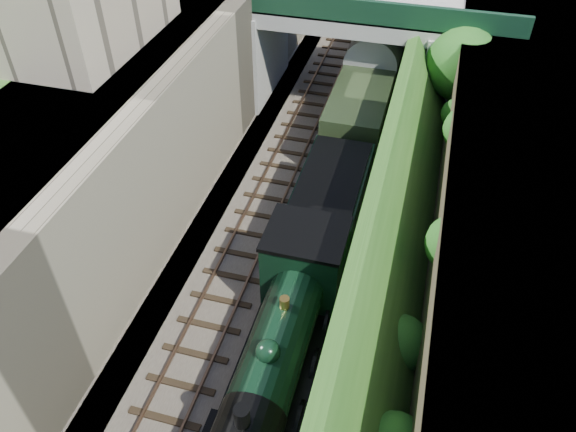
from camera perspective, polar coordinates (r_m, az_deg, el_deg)
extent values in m
cube|color=#473F38|center=(31.38, 4.99, 8.07)|extent=(10.00, 90.00, 0.20)
cube|color=#756B56|center=(30.95, -4.99, 14.84)|extent=(1.00, 90.00, 7.00)
cube|color=#262628|center=(32.23, -11.08, 15.37)|extent=(6.00, 90.00, 7.00)
cube|color=#262628|center=(29.95, 23.67, 9.61)|extent=(8.00, 90.00, 6.25)
cube|color=#1E4714|center=(29.72, 14.92, 10.61)|extent=(4.02, 90.00, 6.36)
sphere|color=#194C14|center=(18.16, 11.31, -12.57)|extent=(1.85, 1.85, 1.85)
sphere|color=#194C14|center=(18.76, 16.68, -2.74)|extent=(1.98, 1.98, 1.98)
sphere|color=#194C14|center=(22.72, 9.78, -4.54)|extent=(2.07, 2.07, 2.07)
sphere|color=#194C14|center=(24.06, 17.79, 8.35)|extent=(1.99, 1.99, 1.99)
sphere|color=#194C14|center=(26.42, 16.73, 9.92)|extent=(1.36, 1.36, 1.36)
sphere|color=#194C14|center=(29.52, 17.43, 13.72)|extent=(1.93, 1.93, 1.93)
sphere|color=#194C14|center=(32.91, 14.34, 12.72)|extent=(1.36, 1.36, 1.36)
sphere|color=#194C14|center=(35.79, 14.63, 14.90)|extent=(1.70, 1.70, 1.70)
sphere|color=#194C14|center=(38.64, 15.09, 16.94)|extent=(2.01, 2.01, 2.01)
sphere|color=#194C14|center=(40.16, 15.00, 17.56)|extent=(1.86, 1.86, 1.86)
cube|color=black|center=(31.64, 1.42, 8.83)|extent=(2.50, 90.00, 0.07)
cube|color=brown|center=(31.75, 0.15, 9.17)|extent=(0.08, 90.00, 0.14)
cube|color=brown|center=(31.46, 2.70, 8.78)|extent=(0.08, 90.00, 0.14)
cube|color=black|center=(31.16, 7.18, 7.92)|extent=(2.50, 90.00, 0.07)
cube|color=brown|center=(31.19, 5.89, 8.28)|extent=(0.08, 90.00, 0.14)
cube|color=brown|center=(31.04, 8.51, 7.85)|extent=(0.08, 90.00, 0.14)
cube|color=gray|center=(32.29, 8.05, 20.04)|extent=(16.00, 6.00, 0.90)
cube|color=#143723|center=(29.32, 7.27, 19.87)|extent=(16.00, 0.30, 1.20)
cube|color=gray|center=(34.63, -2.65, 16.76)|extent=(1.40, 6.40, 5.70)
cube|color=gray|center=(33.21, 15.82, 14.12)|extent=(2.40, 6.40, 5.70)
cylinder|color=black|center=(30.62, 16.35, 10.19)|extent=(0.30, 0.30, 4.40)
sphere|color=#194C14|center=(29.43, 17.32, 14.50)|extent=(3.60, 3.60, 3.60)
sphere|color=#194C14|center=(30.43, 18.10, 13.95)|extent=(2.40, 2.40, 2.40)
cube|color=black|center=(19.78, -1.14, -16.52)|extent=(2.40, 8.40, 0.60)
cube|color=black|center=(19.85, -0.33, -13.32)|extent=(2.70, 10.00, 0.35)
cylinder|color=black|center=(18.35, -1.04, -12.94)|extent=(1.90, 5.60, 1.90)
cylinder|color=black|center=(15.68, -4.68, -19.80)|extent=(0.44, 0.44, 0.90)
sphere|color=black|center=(16.98, -2.05, -13.60)|extent=(0.76, 0.76, 0.76)
cylinder|color=#A57F33|center=(17.95, -0.36, -8.89)|extent=(0.32, 0.32, 0.50)
cube|color=black|center=(20.47, 1.79, -4.77)|extent=(2.75, 2.40, 2.80)
cube|color=black|center=(19.45, 1.88, -1.81)|extent=(2.85, 2.50, 0.15)
cube|color=black|center=(24.99, 4.15, -1.00)|extent=(2.30, 6.00, 0.50)
cube|color=black|center=(24.83, 4.18, -0.58)|extent=(2.60, 6.00, 0.50)
cube|color=black|center=(24.04, 4.32, 1.55)|extent=(2.70, 6.00, 2.40)
cube|color=black|center=(23.26, 4.47, 3.92)|extent=(2.50, 5.60, 0.20)
cube|color=black|center=(35.28, 8.63, 12.36)|extent=(2.30, 17.00, 0.40)
cube|color=black|center=(35.16, 8.67, 12.72)|extent=(2.50, 17.00, 0.50)
cube|color=#232F1A|center=(34.47, 8.93, 14.90)|extent=(2.80, 18.00, 2.70)
cube|color=slate|center=(33.84, 9.20, 17.17)|extent=(2.90, 18.00, 0.50)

